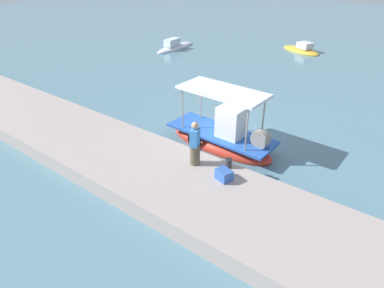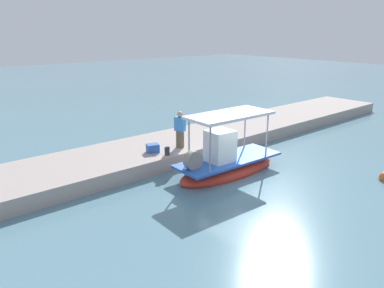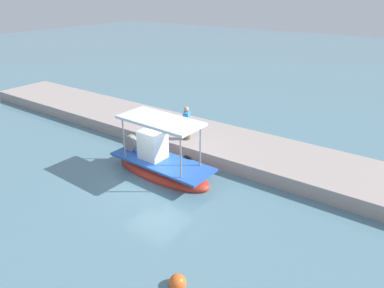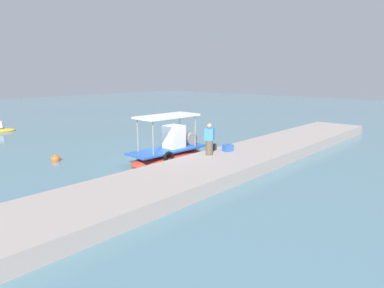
{
  "view_description": "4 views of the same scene",
  "coord_description": "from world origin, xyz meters",
  "views": [
    {
      "loc": [
        7.09,
        -12.01,
        7.76
      ],
      "look_at": [
        0.01,
        -2.6,
        1.04
      ],
      "focal_mm": 31.14,
      "sensor_mm": 36.0,
      "label": 1
    },
    {
      "loc": [
        11.21,
        10.3,
        6.19
      ],
      "look_at": [
        0.71,
        -2.21,
        1.09
      ],
      "focal_mm": 34.38,
      "sensor_mm": 36.0,
      "label": 2
    },
    {
      "loc": [
        -9.21,
        10.32,
        7.97
      ],
      "look_at": [
        -0.27,
        -2.44,
        0.89
      ],
      "focal_mm": 32.16,
      "sensor_mm": 36.0,
      "label": 3
    },
    {
      "loc": [
        -13.98,
        -15.02,
        5.16
      ],
      "look_at": [
        0.06,
        -2.43,
        1.27
      ],
      "focal_mm": 32.07,
      "sensor_mm": 36.0,
      "label": 4
    }
  ],
  "objects": [
    {
      "name": "dock_quay",
      "position": [
        0.0,
        -4.34,
        0.33
      ],
      "size": [
        36.0,
        4.03,
        0.67
      ],
      "primitive_type": "cube",
      "color": "#A69992",
      "rests_on": "ground_plane"
    },
    {
      "name": "moored_boat_mid",
      "position": [
        -3.4,
        18.74,
        0.13
      ],
      "size": [
        4.36,
        3.15,
        1.14
      ],
      "color": "gold",
      "rests_on": "ground_plane"
    },
    {
      "name": "main_fishing_boat",
      "position": [
        0.15,
        -0.47,
        0.5
      ],
      "size": [
        5.34,
        2.01,
        3.09
      ],
      "color": "red",
      "rests_on": "ground_plane"
    },
    {
      "name": "cargo_crate",
      "position": [
        2.09,
        -3.44,
        0.86
      ],
      "size": [
        0.66,
        0.58,
        0.4
      ],
      "primitive_type": "cube",
      "rotation": [
        0.0,
        0.0,
        2.84
      ],
      "color": "#315BB1",
      "rests_on": "dock_quay"
    },
    {
      "name": "fisherman_near_bollard",
      "position": [
        0.62,
        -3.22,
        1.48
      ],
      "size": [
        0.51,
        0.57,
        1.79
      ],
      "color": "brown",
      "rests_on": "dock_quay"
    },
    {
      "name": "ground_plane",
      "position": [
        0.0,
        0.0,
        0.0
      ],
      "size": [
        120.0,
        120.0,
        0.0
      ],
      "primitive_type": "plane",
      "color": "slate"
    },
    {
      "name": "mooring_bollard",
      "position": [
        1.82,
        -2.67,
        0.85
      ],
      "size": [
        0.24,
        0.24,
        0.38
      ],
      "primitive_type": "cylinder",
      "color": "#2D2D33",
      "rests_on": "dock_quay"
    },
    {
      "name": "moored_boat_near",
      "position": [
        -13.39,
        12.58,
        0.15
      ],
      "size": [
        1.53,
        5.3,
        1.24
      ],
      "color": "white",
      "rests_on": "ground_plane"
    },
    {
      "name": "marker_buoy",
      "position": [
        -4.58,
        4.44,
        0.1
      ],
      "size": [
        0.52,
        0.52,
        0.52
      ],
      "color": "orange",
      "rests_on": "ground_plane"
    }
  ]
}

